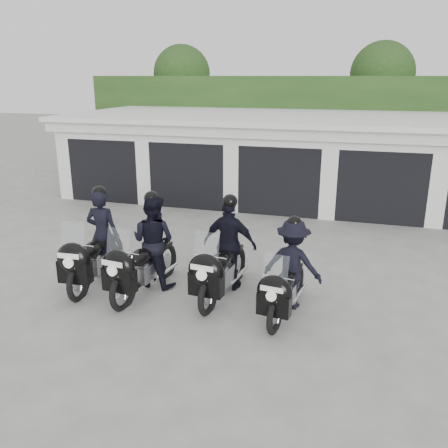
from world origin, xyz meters
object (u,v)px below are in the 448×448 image
(police_bike_a, at_px, (96,245))
(police_bike_b, at_px, (148,248))
(police_bike_c, at_px, (226,252))
(police_bike_d, at_px, (290,271))

(police_bike_a, height_order, police_bike_b, police_bike_a)
(police_bike_b, bearing_deg, police_bike_a, -172.24)
(police_bike_c, bearing_deg, police_bike_d, -11.98)
(police_bike_b, relative_size, police_bike_d, 1.13)
(police_bike_c, xyz_separation_m, police_bike_d, (1.36, -0.42, -0.08))
(police_bike_b, bearing_deg, police_bike_c, 17.75)
(police_bike_c, distance_m, police_bike_d, 1.43)
(police_bike_c, bearing_deg, police_bike_b, -164.25)
(police_bike_d, bearing_deg, police_bike_c, 170.05)
(police_bike_b, height_order, police_bike_d, police_bike_b)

